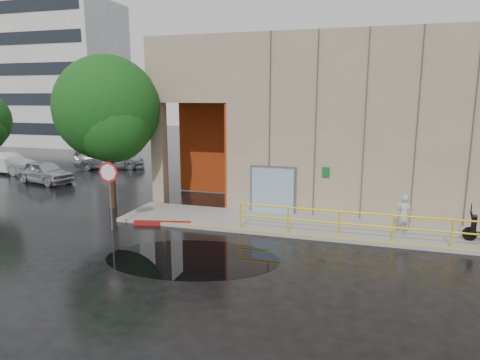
# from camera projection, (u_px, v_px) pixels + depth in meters

# --- Properties ---
(ground) EXTENTS (120.00, 120.00, 0.00)m
(ground) POSITION_uv_depth(u_px,v_px,m) (227.00, 263.00, 13.84)
(ground) COLOR black
(ground) RESTS_ON ground
(sidewalk) EXTENTS (20.00, 3.00, 0.15)m
(sidewalk) POSITION_uv_depth(u_px,v_px,m) (359.00, 230.00, 16.93)
(sidewalk) COLOR gray
(sidewalk) RESTS_ON ground
(building) EXTENTS (20.00, 10.17, 8.00)m
(building) POSITION_uv_depth(u_px,v_px,m) (388.00, 118.00, 21.93)
(building) COLOR gray
(building) RESTS_ON ground
(guardrail) EXTENTS (9.56, 0.06, 1.03)m
(guardrail) POSITION_uv_depth(u_px,v_px,m) (366.00, 226.00, 15.48)
(guardrail) COLOR yellow
(guardrail) RESTS_ON sidewalk
(distant_building) EXTENTS (12.00, 8.08, 15.00)m
(distant_building) POSITION_uv_depth(u_px,v_px,m) (64.00, 76.00, 46.56)
(distant_building) COLOR beige
(distant_building) RESTS_ON ground
(person) EXTENTS (0.57, 0.38, 1.55)m
(person) POSITION_uv_depth(u_px,v_px,m) (404.00, 215.00, 16.05)
(person) COLOR #B7B7BC
(person) RESTS_ON sidewalk
(stop_sign) EXTENTS (0.84, 0.11, 2.80)m
(stop_sign) POSITION_uv_depth(u_px,v_px,m) (109.00, 181.00, 16.76)
(stop_sign) COLOR slate
(stop_sign) RESTS_ON ground
(red_curb) EXTENTS (2.38, 0.70, 0.18)m
(red_curb) POSITION_uv_depth(u_px,v_px,m) (162.00, 223.00, 17.82)
(red_curb) COLOR maroon
(red_curb) RESTS_ON ground
(puddle) EXTENTS (6.35, 4.53, 0.01)m
(puddle) POSITION_uv_depth(u_px,v_px,m) (192.00, 258.00, 14.19)
(puddle) COLOR black
(puddle) RESTS_ON ground
(car_a) EXTENTS (4.40, 2.68, 1.40)m
(car_a) POSITION_uv_depth(u_px,v_px,m) (45.00, 172.00, 26.42)
(car_a) COLOR #B4B5BB
(car_a) RESTS_ON ground
(car_b) EXTENTS (4.41, 1.77, 1.42)m
(car_b) POSITION_uv_depth(u_px,v_px,m) (7.00, 163.00, 29.76)
(car_b) COLOR white
(car_b) RESTS_ON ground
(car_c) EXTENTS (5.53, 3.89, 1.49)m
(car_c) POSITION_uv_depth(u_px,v_px,m) (109.00, 159.00, 31.78)
(car_c) COLOR #A3A7AB
(car_c) RESTS_ON ground
(tree_near) EXTENTS (4.85, 4.85, 7.18)m
(tree_near) POSITION_uv_depth(u_px,v_px,m) (109.00, 113.00, 19.65)
(tree_near) COLOR #322010
(tree_near) RESTS_ON ground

